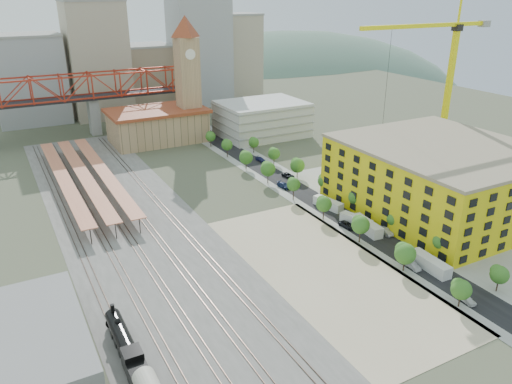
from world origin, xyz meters
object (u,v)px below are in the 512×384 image
construction_building (441,178)px  site_trailer_c (356,221)px  site_trailer_d (328,204)px  site_trailer_b (367,226)px  site_trailer_a (430,264)px  car_0 (467,299)px  clock_tower (187,67)px  locomotive (127,349)px  tower_crane (444,68)px

construction_building → site_trailer_c: construction_building is taller
site_trailer_d → site_trailer_b: bearing=-101.9°
construction_building → site_trailer_a: bearing=-139.4°
site_trailer_c → car_0: size_ratio=2.18×
clock_tower → site_trailer_c: clock_tower is taller
site_trailer_c → clock_tower: bearing=79.6°
locomotive → tower_crane: (115.69, 44.65, 31.77)m
site_trailer_b → clock_tower: bearing=99.3°
site_trailer_c → car_0: bearing=-109.6°
site_trailer_d → site_trailer_c: bearing=-101.9°
site_trailer_a → site_trailer_d: site_trailer_a is taller
site_trailer_c → site_trailer_d: site_trailer_d is taller
construction_building → locomotive: bearing=-168.1°
clock_tower → site_trailer_c: size_ratio=5.83×
locomotive → car_0: bearing=-13.7°
locomotive → car_0: 64.86m
clock_tower → site_trailer_c: (8.00, -96.86, -27.48)m
clock_tower → tower_crane: 94.60m
car_0 → construction_building: bearing=54.3°
construction_building → site_trailer_c: size_ratio=5.67×
construction_building → car_0: (-29.00, -34.79, -8.71)m
tower_crane → site_trailer_b: 64.95m
site_trailer_a → site_trailer_c: site_trailer_a is taller
tower_crane → site_trailer_a: bearing=-136.3°
clock_tower → car_0: clock_tower is taller
site_trailer_a → construction_building: bearing=42.4°
tower_crane → site_trailer_c: size_ratio=6.17×
car_0 → site_trailer_a: bearing=80.6°
site_trailer_b → car_0: site_trailer_b is taller
clock_tower → site_trailer_b: (8.00, -101.07, -27.27)m
tower_crane → site_trailer_c: bearing=-156.0°
locomotive → car_0: (63.00, -15.34, -1.50)m
construction_building → tower_crane: tower_crane is taller
clock_tower → site_trailer_d: (8.00, -84.60, -27.41)m
site_trailer_a → site_trailer_b: site_trailer_b is taller
site_trailer_c → car_0: 38.04m
site_trailer_a → site_trailer_b: size_ratio=0.99×
clock_tower → site_trailer_d: bearing=-84.6°
tower_crane → site_trailer_b: size_ratio=5.28×
tower_crane → car_0: bearing=-131.3°
locomotive → site_trailer_d: bearing=27.8°
site_trailer_a → site_trailer_c: (0.00, 25.40, -0.19)m
tower_crane → site_trailer_b: bearing=-152.1°
tower_crane → construction_building: bearing=-133.2°
tower_crane → car_0: 86.50m
tower_crane → site_trailer_a: (-49.69, -47.48, -32.57)m
car_0 → locomotive: bearing=170.4°
construction_building → site_trailer_d: size_ratio=5.39×
site_trailer_d → site_trailer_a: bearing=-101.9°
clock_tower → construction_building: clock_tower is taller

